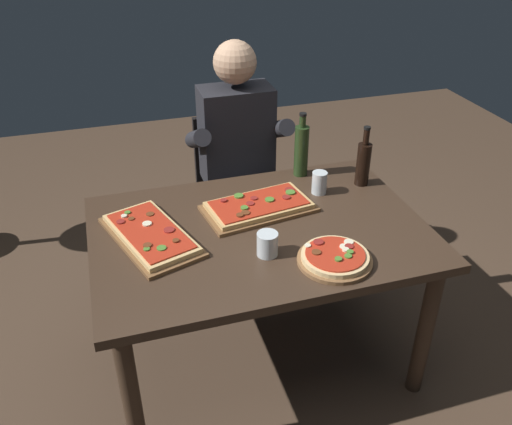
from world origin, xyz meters
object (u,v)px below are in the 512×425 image
object	(u,v)px
wine_bottle_dark	(363,162)
pizza_rectangular_front	(259,206)
pizza_round_far	(335,258)
tumbler_near_camera	(267,244)
pizza_rectangular_left	(151,235)
tumbler_far_side	(319,184)
dining_table	(259,247)
seated_diner	(239,153)
diner_chair	(234,185)
oil_bottle_amber	(301,150)

from	to	relation	value
wine_bottle_dark	pizza_rectangular_front	bearing A→B (deg)	-170.45
pizza_round_far	tumbler_near_camera	size ratio (longest dim) A/B	3.01
pizza_rectangular_front	pizza_rectangular_left	distance (m)	0.50
wine_bottle_dark	tumbler_far_side	distance (m)	0.24
pizza_round_far	tumbler_far_side	size ratio (longest dim) A/B	2.74
dining_table	pizza_rectangular_left	size ratio (longest dim) A/B	2.53
seated_diner	tumbler_near_camera	bearing A→B (deg)	-98.47
wine_bottle_dark	tumbler_near_camera	xyz separation A→B (m)	(-0.61, -0.42, -0.07)
tumbler_near_camera	tumbler_far_side	bearing A→B (deg)	46.05
wine_bottle_dark	tumbler_near_camera	world-z (taller)	wine_bottle_dark
pizza_rectangular_front	seated_diner	world-z (taller)	seated_diner
pizza_rectangular_left	pizza_round_far	xyz separation A→B (m)	(0.65, -0.36, -0.00)
dining_table	tumbler_far_side	distance (m)	0.44
dining_table	wine_bottle_dark	distance (m)	0.67
dining_table	pizza_round_far	size ratio (longest dim) A/B	4.82
pizza_rectangular_left	wine_bottle_dark	xyz separation A→B (m)	(1.04, 0.18, 0.10)
pizza_rectangular_left	tumbler_far_side	xyz separation A→B (m)	(0.81, 0.16, 0.03)
wine_bottle_dark	diner_chair	world-z (taller)	wine_bottle_dark
wine_bottle_dark	seated_diner	distance (m)	0.70
pizza_rectangular_left	dining_table	bearing A→B (deg)	-7.22
pizza_round_far	wine_bottle_dark	distance (m)	0.67
oil_bottle_amber	pizza_rectangular_front	bearing A→B (deg)	-137.99
pizza_rectangular_left	tumbler_near_camera	size ratio (longest dim) A/B	5.74
tumbler_far_side	diner_chair	xyz separation A→B (m)	(-0.25, 0.64, -0.30)
oil_bottle_amber	tumbler_far_side	world-z (taller)	oil_bottle_amber
pizza_round_far	tumbler_near_camera	xyz separation A→B (m)	(-0.23, 0.12, 0.03)
pizza_rectangular_left	oil_bottle_amber	world-z (taller)	oil_bottle_amber
pizza_rectangular_front	wine_bottle_dark	xyz separation A→B (m)	(0.55, 0.09, 0.10)
pizza_rectangular_left	pizza_round_far	size ratio (longest dim) A/B	1.91
wine_bottle_dark	tumbler_near_camera	bearing A→B (deg)	-145.63
pizza_rectangular_front	pizza_rectangular_left	size ratio (longest dim) A/B	0.93
wine_bottle_dark	oil_bottle_amber	bearing A→B (deg)	144.10
dining_table	tumbler_near_camera	size ratio (longest dim) A/B	14.51
pizza_rectangular_left	tumbler_near_camera	xyz separation A→B (m)	(0.42, -0.24, 0.03)
pizza_rectangular_front	oil_bottle_amber	distance (m)	0.42
dining_table	tumbler_near_camera	xyz separation A→B (m)	(-0.03, -0.18, 0.14)
pizza_rectangular_front	pizza_rectangular_left	bearing A→B (deg)	-170.00
wine_bottle_dark	seated_diner	size ratio (longest dim) A/B	0.22
pizza_round_far	tumbler_far_side	bearing A→B (deg)	73.86
pizza_rectangular_front	wine_bottle_dark	world-z (taller)	wine_bottle_dark
tumbler_far_side	seated_diner	bearing A→B (deg)	115.21
pizza_rectangular_front	tumbler_far_side	distance (m)	0.33
wine_bottle_dark	tumbler_near_camera	distance (m)	0.75
dining_table	tumbler_far_side	xyz separation A→B (m)	(0.36, 0.21, 0.14)
tumbler_near_camera	seated_diner	xyz separation A→B (m)	(0.14, 0.92, -0.05)
pizza_rectangular_left	tumbler_near_camera	world-z (taller)	tumbler_near_camera
pizza_rectangular_front	pizza_round_far	xyz separation A→B (m)	(0.17, -0.45, -0.00)
wine_bottle_dark	oil_bottle_amber	xyz separation A→B (m)	(-0.25, 0.18, 0.02)
tumbler_near_camera	pizza_round_far	bearing A→B (deg)	-27.99
diner_chair	pizza_rectangular_left	bearing A→B (deg)	-125.01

